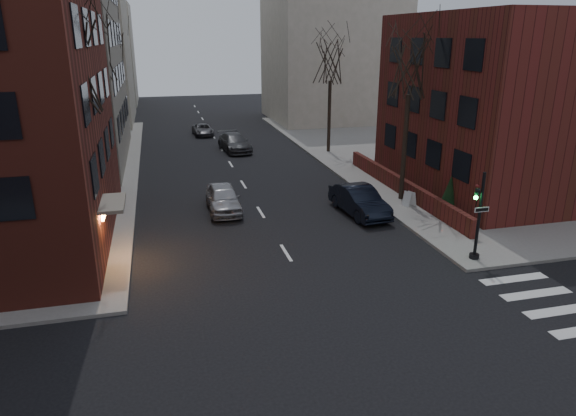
# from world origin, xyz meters

# --- Properties ---
(sidewalk_far_right) EXTENTS (44.00, 44.00, 0.15)m
(sidewalk_far_right) POSITION_xyz_m (29.00, 30.00, 0.07)
(sidewalk_far_right) COLOR gray
(sidewalk_far_right) RESTS_ON ground
(building_right_brick) EXTENTS (12.00, 14.00, 11.00)m
(building_right_brick) POSITION_xyz_m (16.50, 19.00, 5.50)
(building_right_brick) COLOR #591C19
(building_right_brick) RESTS_ON ground
(low_wall_right) EXTENTS (0.35, 16.00, 1.00)m
(low_wall_right) POSITION_xyz_m (9.30, 19.00, 0.65)
(low_wall_right) COLOR #591C19
(low_wall_right) RESTS_ON sidewalk_far_right
(building_distant_la) EXTENTS (14.00, 16.00, 18.00)m
(building_distant_la) POSITION_xyz_m (-15.00, 55.00, 9.00)
(building_distant_la) COLOR beige
(building_distant_la) RESTS_ON ground
(building_distant_ra) EXTENTS (14.00, 14.00, 16.00)m
(building_distant_ra) POSITION_xyz_m (15.00, 50.00, 8.00)
(building_distant_ra) COLOR beige
(building_distant_ra) RESTS_ON ground
(building_distant_lb) EXTENTS (10.00, 12.00, 14.00)m
(building_distant_lb) POSITION_xyz_m (-13.00, 72.00, 7.00)
(building_distant_lb) COLOR beige
(building_distant_lb) RESTS_ON ground
(traffic_signal) EXTENTS (0.76, 0.44, 4.00)m
(traffic_signal) POSITION_xyz_m (7.94, 8.99, 1.91)
(traffic_signal) COLOR black
(traffic_signal) RESTS_ON sidewalk_far_right
(tree_left_a) EXTENTS (4.18, 4.18, 10.26)m
(tree_left_a) POSITION_xyz_m (-8.80, 14.00, 8.47)
(tree_left_a) COLOR #2D231C
(tree_left_a) RESTS_ON sidewalk_far_left
(tree_left_b) EXTENTS (4.40, 4.40, 10.80)m
(tree_left_b) POSITION_xyz_m (-8.80, 26.00, 8.91)
(tree_left_b) COLOR #2D231C
(tree_left_b) RESTS_ON sidewalk_far_left
(tree_left_c) EXTENTS (3.96, 3.96, 9.72)m
(tree_left_c) POSITION_xyz_m (-8.80, 40.00, 8.03)
(tree_left_c) COLOR #2D231C
(tree_left_c) RESTS_ON sidewalk_far_left
(tree_right_a) EXTENTS (3.96, 3.96, 9.72)m
(tree_right_a) POSITION_xyz_m (8.80, 18.00, 8.03)
(tree_right_a) COLOR #2D231C
(tree_right_a) RESTS_ON sidewalk_far_right
(tree_right_b) EXTENTS (3.74, 3.74, 9.18)m
(tree_right_b) POSITION_xyz_m (8.80, 32.00, 7.59)
(tree_right_b) COLOR #2D231C
(tree_right_b) RESTS_ON sidewalk_far_right
(streetlamp_near) EXTENTS (0.36, 0.36, 6.28)m
(streetlamp_near) POSITION_xyz_m (-8.20, 22.00, 4.24)
(streetlamp_near) COLOR black
(streetlamp_near) RESTS_ON sidewalk_far_left
(streetlamp_far) EXTENTS (0.36, 0.36, 6.28)m
(streetlamp_far) POSITION_xyz_m (-8.20, 42.00, 4.24)
(streetlamp_far) COLOR black
(streetlamp_far) RESTS_ON sidewalk_far_left
(parked_sedan) EXTENTS (2.18, 5.04, 1.61)m
(parked_sedan) POSITION_xyz_m (5.36, 16.29, 0.81)
(parked_sedan) COLOR black
(parked_sedan) RESTS_ON ground
(car_lane_silver) EXTENTS (1.90, 4.57, 1.55)m
(car_lane_silver) POSITION_xyz_m (-2.04, 18.78, 0.77)
(car_lane_silver) COLOR #9A9BA0
(car_lane_silver) RESTS_ON ground
(car_lane_gray) EXTENTS (2.70, 5.39, 1.50)m
(car_lane_gray) POSITION_xyz_m (1.06, 34.79, 0.75)
(car_lane_gray) COLOR #393A3E
(car_lane_gray) RESTS_ON ground
(car_lane_far) EXTENTS (2.04, 4.10, 1.11)m
(car_lane_far) POSITION_xyz_m (-0.95, 43.10, 0.56)
(car_lane_far) COLOR #3E3D42
(car_lane_far) RESTS_ON ground
(sandwich_board) EXTENTS (0.57, 0.66, 0.89)m
(sandwich_board) POSITION_xyz_m (8.60, 16.53, 0.60)
(sandwich_board) COLOR silver
(sandwich_board) RESTS_ON sidewalk_far_right
(evergreen_shrub) EXTENTS (1.26, 1.26, 2.06)m
(evergreen_shrub) POSITION_xyz_m (10.43, 15.27, 1.18)
(evergreen_shrub) COLOR black
(evergreen_shrub) RESTS_ON sidewalk_far_right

